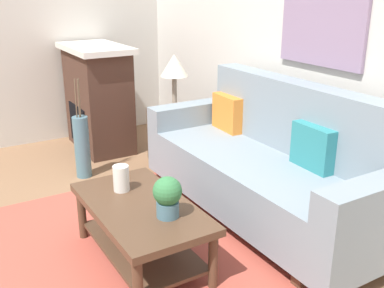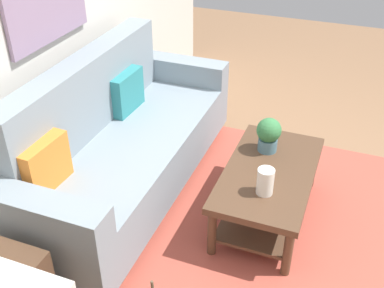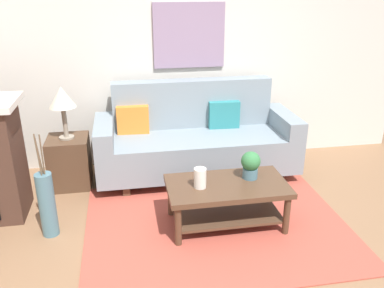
# 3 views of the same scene
# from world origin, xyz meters

# --- Properties ---
(ground_plane) EXTENTS (9.58, 9.58, 0.00)m
(ground_plane) POSITION_xyz_m (0.00, 0.00, 0.00)
(ground_plane) COLOR #8C6647
(wall_back) EXTENTS (5.58, 0.10, 2.70)m
(wall_back) POSITION_xyz_m (0.00, 2.17, 1.35)
(wall_back) COLOR silver
(wall_back) RESTS_ON ground_plane
(area_rug) EXTENTS (2.43, 1.85, 0.01)m
(area_rug) POSITION_xyz_m (0.00, 0.50, 0.01)
(area_rug) COLOR #B24C3D
(area_rug) RESTS_ON ground_plane
(couch) EXTENTS (2.27, 0.84, 1.08)m
(couch) POSITION_xyz_m (0.01, 1.63, 0.43)
(couch) COLOR gray
(couch) RESTS_ON ground_plane
(throw_pillow_orange) EXTENTS (0.37, 0.14, 0.32)m
(throw_pillow_orange) POSITION_xyz_m (-0.70, 1.76, 0.68)
(throw_pillow_orange) COLOR orange
(throw_pillow_orange) RESTS_ON couch
(throw_pillow_teal) EXTENTS (0.36, 0.14, 0.32)m
(throw_pillow_teal) POSITION_xyz_m (0.37, 1.76, 0.68)
(throw_pillow_teal) COLOR teal
(throw_pillow_teal) RESTS_ON couch
(coffee_table) EXTENTS (1.10, 0.60, 0.43)m
(coffee_table) POSITION_xyz_m (0.09, 0.51, 0.31)
(coffee_table) COLOR #513826
(coffee_table) RESTS_ON ground_plane
(tabletop_vase) EXTENTS (0.11, 0.11, 0.18)m
(tabletop_vase) POSITION_xyz_m (-0.17, 0.49, 0.52)
(tabletop_vase) COLOR white
(tabletop_vase) RESTS_ON coffee_table
(potted_plant_tabletop) EXTENTS (0.18, 0.18, 0.26)m
(potted_plant_tabletop) POSITION_xyz_m (0.33, 0.59, 0.57)
(potted_plant_tabletop) COLOR slate
(potted_plant_tabletop) RESTS_ON coffee_table
(side_table) EXTENTS (0.44, 0.44, 0.56)m
(side_table) POSITION_xyz_m (-1.42, 1.60, 0.28)
(side_table) COLOR #513826
(side_table) RESTS_ON ground_plane
(table_lamp) EXTENTS (0.28, 0.28, 0.57)m
(table_lamp) POSITION_xyz_m (-1.42, 1.60, 0.99)
(table_lamp) COLOR gray
(table_lamp) RESTS_ON side_table
(floor_vase) EXTENTS (0.15, 0.15, 0.61)m
(floor_vase) POSITION_xyz_m (-1.51, 0.64, 0.30)
(floor_vase) COLOR slate
(floor_vase) RESTS_ON ground_plane
(floor_vase_branch_a) EXTENTS (0.01, 0.02, 0.36)m
(floor_vase_branch_a) POSITION_xyz_m (-1.49, 0.64, 0.79)
(floor_vase_branch_a) COLOR brown
(floor_vase_branch_a) RESTS_ON floor_vase
(floor_vase_branch_b) EXTENTS (0.04, 0.03, 0.36)m
(floor_vase_branch_b) POSITION_xyz_m (-1.52, 0.65, 0.79)
(floor_vase_branch_b) COLOR brown
(floor_vase_branch_b) RESTS_ON floor_vase
(floor_vase_branch_c) EXTENTS (0.03, 0.02, 0.36)m
(floor_vase_branch_c) POSITION_xyz_m (-1.52, 0.62, 0.79)
(floor_vase_branch_c) COLOR brown
(floor_vase_branch_c) RESTS_ON floor_vase
(framed_painting) EXTENTS (0.84, 0.03, 0.74)m
(framed_painting) POSITION_xyz_m (0.01, 2.10, 1.55)
(framed_painting) COLOR gray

